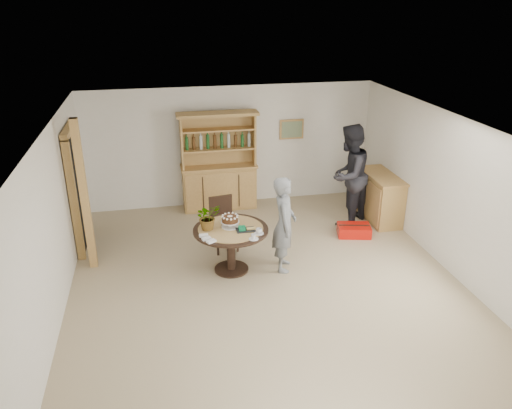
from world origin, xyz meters
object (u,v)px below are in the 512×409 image
object	(u,v)px
teen_boy	(284,224)
dining_chair	(223,220)
dining_table	(231,237)
red_suitcase	(354,230)
sideboard	(380,197)
adult_person	(349,175)
hutch	(219,176)

from	to	relation	value
teen_boy	dining_chair	bearing A→B (deg)	57.08
dining_table	red_suitcase	size ratio (longest dim) A/B	1.77
sideboard	dining_table	bearing A→B (deg)	-156.49
dining_chair	adult_person	distance (m)	2.62
dining_table	red_suitcase	distance (m)	2.63
sideboard	dining_chair	bearing A→B (deg)	-169.99
dining_table	dining_chair	bearing A→B (deg)	90.90
sideboard	adult_person	world-z (taller)	adult_person
hutch	adult_person	distance (m)	2.67
teen_boy	red_suitcase	distance (m)	1.96
sideboard	dining_table	size ratio (longest dim) A/B	1.05
hutch	dining_table	world-z (taller)	hutch
hutch	dining_chair	bearing A→B (deg)	-95.85
teen_boy	red_suitcase	world-z (taller)	teen_boy
adult_person	sideboard	bearing A→B (deg)	141.17
dining_table	hutch	bearing A→B (deg)	86.26
hutch	dining_table	size ratio (longest dim) A/B	1.70
red_suitcase	dining_table	bearing A→B (deg)	-148.61
hutch	red_suitcase	distance (m)	2.99
sideboard	teen_boy	size ratio (longest dim) A/B	0.79
dining_chair	adult_person	bearing A→B (deg)	2.87
sideboard	dining_table	world-z (taller)	sideboard
sideboard	adult_person	distance (m)	0.88
red_suitcase	dining_chair	bearing A→B (deg)	-167.36
dining_table	dining_chair	world-z (taller)	dining_chair
dining_chair	red_suitcase	bearing A→B (deg)	-10.23
adult_person	red_suitcase	xyz separation A→B (m)	(-0.05, -0.58, -0.89)
dining_chair	adult_person	size ratio (longest dim) A/B	0.48
hutch	teen_boy	distance (m)	2.82
hutch	dining_chair	xyz separation A→B (m)	(-0.19, -1.81, -0.15)
sideboard	teen_boy	bearing A→B (deg)	-147.63
dining_table	teen_boy	distance (m)	0.88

